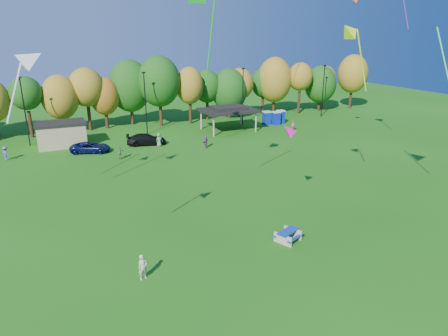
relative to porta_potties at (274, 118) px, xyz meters
name	(u,v)px	position (x,y,z in m)	size (l,w,h in m)	color
ground	(276,278)	(-22.92, -37.98, -1.10)	(160.00, 160.00, 0.00)	#19600F
tree_line	(117,91)	(-23.94, 7.53, 4.82)	(93.57, 10.55, 11.15)	black
lamp_posts	(145,101)	(-20.92, 2.02, 3.80)	(64.50, 0.25, 9.09)	black
utility_building	(61,134)	(-32.92, 0.02, 0.54)	(6.30, 4.30, 3.25)	tan
pavilion	(228,110)	(-8.92, -0.98, 2.13)	(8.20, 6.20, 3.77)	tan
porta_potties	(274,118)	(0.00, 0.00, 0.00)	(3.75, 2.00, 2.18)	#0C279F
picnic_table	(288,235)	(-19.66, -34.32, -0.63)	(2.31, 2.15, 0.80)	tan
kite_flyer	(143,267)	(-30.37, -34.69, -0.27)	(0.60, 0.40, 1.65)	beige
car_c	(90,147)	(-29.90, -4.75, -0.42)	(2.23, 4.84, 1.35)	#0C134A
car_d	(146,139)	(-22.55, -4.06, -0.34)	(2.11, 5.19, 1.51)	black
far_person_0	(206,142)	(-15.83, -8.79, -0.28)	(1.52, 0.49, 1.64)	#953E8D
far_person_2	(6,153)	(-39.43, -4.07, -0.24)	(1.11, 0.64, 1.71)	#4B50A5
far_person_3	(159,140)	(-21.18, -5.55, -0.20)	(0.88, 0.57, 1.79)	gray
far_person_4	(293,126)	(0.08, -5.39, -0.32)	(0.57, 0.37, 1.56)	#AF5262
far_person_5	(120,153)	(-27.05, -9.23, -0.25)	(0.99, 0.41, 1.69)	#6A8652
kite_4	(348,31)	(-13.08, -31.10, 13.37)	(3.32, 1.46, 5.48)	#DAFF1A
kite_6	(288,131)	(-17.38, -30.21, 6.01)	(1.63, 1.43, 1.35)	#D20B86
kite_9	(32,60)	(-34.79, -35.86, 12.11)	(2.20, 1.24, 3.47)	silver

